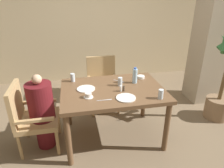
# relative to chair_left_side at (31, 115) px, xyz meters

# --- Properties ---
(ground_plane) EXTENTS (16.00, 16.00, 0.00)m
(ground_plane) POSITION_rel_chair_left_side_xyz_m (1.08, 0.00, -0.50)
(ground_plane) COLOR #7A664C
(wall_back) EXTENTS (8.00, 0.06, 2.80)m
(wall_back) POSITION_rel_chair_left_side_xyz_m (1.08, 2.34, 0.90)
(wall_back) COLOR #C6B289
(wall_back) RESTS_ON ground_plane
(pillar_stone) EXTENTS (0.49, 0.49, 2.70)m
(pillar_stone) POSITION_rel_chair_left_side_xyz_m (3.04, 0.83, 0.85)
(pillar_stone) COLOR tan
(pillar_stone) RESTS_ON ground_plane
(dining_table) EXTENTS (1.35, 0.97, 0.77)m
(dining_table) POSITION_rel_chair_left_side_xyz_m (1.08, 0.00, 0.18)
(dining_table) COLOR brown
(dining_table) RESTS_ON ground_plane
(chair_left_side) EXTENTS (0.52, 0.51, 0.92)m
(chair_left_side) POSITION_rel_chair_left_side_xyz_m (0.00, 0.00, 0.00)
(chair_left_side) COLOR tan
(chair_left_side) RESTS_ON ground_plane
(diner_in_left_chair) EXTENTS (0.32, 0.32, 1.05)m
(diner_in_left_chair) POSITION_rel_chair_left_side_xyz_m (0.14, 0.00, 0.04)
(diner_in_left_chair) COLOR #5B1419
(diner_in_left_chair) RESTS_ON ground_plane
(chair_far_side) EXTENTS (0.51, 0.52, 0.92)m
(chair_far_side) POSITION_rel_chair_left_side_xyz_m (1.08, 0.88, 0.00)
(chair_far_side) COLOR tan
(chair_far_side) RESTS_ON ground_plane
(potted_palm) EXTENTS (0.48, 0.47, 1.47)m
(potted_palm) POSITION_rel_chair_left_side_xyz_m (2.89, 0.13, -0.03)
(potted_palm) COLOR #896B4C
(potted_palm) RESTS_ON ground_plane
(plate_main_left) EXTENTS (0.24, 0.24, 0.01)m
(plate_main_left) POSITION_rel_chair_left_side_xyz_m (0.73, 0.06, 0.28)
(plate_main_left) COLOR white
(plate_main_left) RESTS_ON dining_table
(plate_main_right) EXTENTS (0.24, 0.24, 0.01)m
(plate_main_right) POSITION_rel_chair_left_side_xyz_m (1.18, -0.29, 0.28)
(plate_main_right) COLOR white
(plate_main_right) RESTS_ON dining_table
(teacup_with_saucer) EXTENTS (0.12, 0.12, 0.06)m
(teacup_with_saucer) POSITION_rel_chair_left_side_xyz_m (0.74, -0.18, 0.30)
(teacup_with_saucer) COLOR white
(teacup_with_saucer) RESTS_ON dining_table
(bowl_small) EXTENTS (0.11, 0.11, 0.04)m
(bowl_small) POSITION_rel_chair_left_side_xyz_m (1.57, 0.28, 0.29)
(bowl_small) COLOR white
(bowl_small) RESTS_ON dining_table
(water_bottle) EXTENTS (0.07, 0.07, 0.23)m
(water_bottle) POSITION_rel_chair_left_side_xyz_m (1.42, 0.14, 0.38)
(water_bottle) COLOR #A3C6DB
(water_bottle) RESTS_ON dining_table
(glass_tall_near) EXTENTS (0.06, 0.06, 0.12)m
(glass_tall_near) POSITION_rel_chair_left_side_xyz_m (1.20, 0.08, 0.33)
(glass_tall_near) COLOR silver
(glass_tall_near) RESTS_ON dining_table
(glass_tall_mid) EXTENTS (0.06, 0.06, 0.12)m
(glass_tall_mid) POSITION_rel_chair_left_side_xyz_m (0.57, 0.36, 0.33)
(glass_tall_mid) COLOR silver
(glass_tall_mid) RESTS_ON dining_table
(glass_tall_far) EXTENTS (0.06, 0.06, 0.12)m
(glass_tall_far) POSITION_rel_chair_left_side_xyz_m (1.59, -0.38, 0.33)
(glass_tall_far) COLOR silver
(glass_tall_far) RESTS_ON dining_table
(salt_shaker) EXTENTS (0.03, 0.03, 0.08)m
(salt_shaker) POSITION_rel_chair_left_side_xyz_m (1.16, -0.09, 0.31)
(salt_shaker) COLOR white
(salt_shaker) RESTS_ON dining_table
(pepper_shaker) EXTENTS (0.03, 0.03, 0.07)m
(pepper_shaker) POSITION_rel_chair_left_side_xyz_m (1.20, -0.09, 0.31)
(pepper_shaker) COLOR #4C3D2D
(pepper_shaker) RESTS_ON dining_table
(fork_beside_plate) EXTENTS (0.14, 0.12, 0.00)m
(fork_beside_plate) POSITION_rel_chair_left_side_xyz_m (1.23, 0.23, 0.28)
(fork_beside_plate) COLOR silver
(fork_beside_plate) RESTS_ON dining_table
(knife_beside_plate) EXTENTS (0.18, 0.02, 0.00)m
(knife_beside_plate) POSITION_rel_chair_left_side_xyz_m (0.92, -0.28, 0.28)
(knife_beside_plate) COLOR silver
(knife_beside_plate) RESTS_ON dining_table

